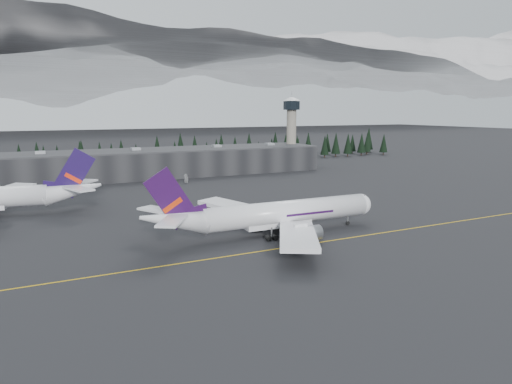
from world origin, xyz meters
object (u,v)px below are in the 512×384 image
gse_vehicle_a (159,183)px  gse_vehicle_b (187,182)px  control_tower (291,124)px  jet_main (268,215)px  terminal (158,163)px

gse_vehicle_a → gse_vehicle_b: (11.89, 0.21, -0.09)m
control_tower → gse_vehicle_a: size_ratio=6.92×
jet_main → gse_vehicle_b: size_ratio=15.92×
terminal → control_tower: size_ratio=4.24×
jet_main → gse_vehicle_b: (7.27, 88.68, -4.54)m
terminal → jet_main: jet_main is taller
terminal → gse_vehicle_b: terminal is taller
gse_vehicle_a → gse_vehicle_b: gse_vehicle_a is taller
terminal → control_tower: control_tower is taller
control_tower → gse_vehicle_b: (-69.74, -30.26, -22.73)m
control_tower → gse_vehicle_b: size_ratio=9.56×
gse_vehicle_a → terminal: bearing=57.0°
terminal → gse_vehicle_a: 28.79m
control_tower → jet_main: bearing=-122.9°
control_tower → jet_main: size_ratio=0.60×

